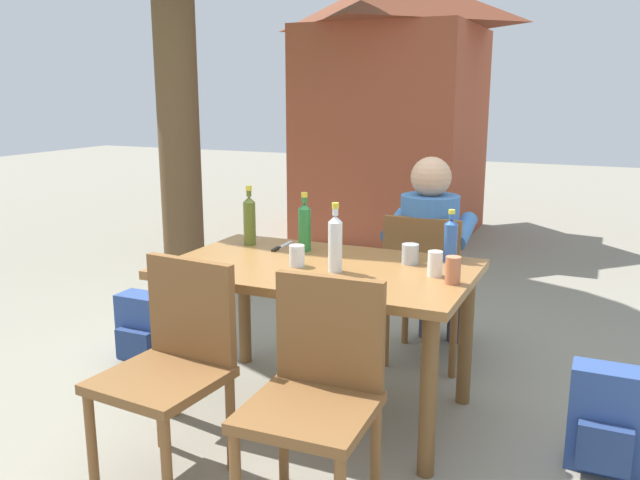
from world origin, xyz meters
TOP-DOWN VIEW (x-y plane):
  - ground_plane at (0.00, 0.00)m, footprint 24.00×24.00m
  - dining_table at (0.00, 0.00)m, footprint 1.41×0.86m
  - chair_far_right at (0.32, 0.73)m, footprint 0.44×0.44m
  - chair_near_right at (0.32, -0.73)m, footprint 0.45×0.45m
  - chair_near_left at (-0.31, -0.73)m, footprint 0.48×0.48m
  - person_in_white_shirt at (0.32, 0.84)m, footprint 0.47×0.61m
  - bottle_blue at (0.54, 0.32)m, footprint 0.06×0.06m
  - bottle_clear at (0.11, -0.08)m, footprint 0.06×0.06m
  - bottle_green at (-0.19, 0.23)m, footprint 0.06×0.06m
  - bottle_olive at (-0.51, 0.23)m, footprint 0.06×0.06m
  - cup_steel at (0.38, 0.19)m, footprint 0.08×0.08m
  - cup_terracotta at (0.64, -0.05)m, footprint 0.06×0.06m
  - cup_white at (0.54, 0.03)m, footprint 0.06×0.06m
  - cup_glass at (-0.09, -0.06)m, footprint 0.07×0.07m
  - table_knife at (-0.33, 0.24)m, footprint 0.04×0.24m
  - backpack_by_near_side at (-1.16, 0.14)m, footprint 0.32×0.22m
  - backpack_by_far_side at (1.28, -0.01)m, footprint 0.29×0.21m
  - brick_kiosk at (-0.97, 4.09)m, footprint 1.93×1.99m

SIDE VIEW (x-z plane):
  - ground_plane at x=0.00m, z-range 0.00..0.00m
  - backpack_by_near_side at x=-1.16m, z-range -0.01..0.38m
  - backpack_by_far_side at x=1.28m, z-range -0.01..0.43m
  - chair_far_right at x=0.32m, z-range 0.05..0.92m
  - chair_near_right at x=0.32m, z-range 0.05..0.92m
  - chair_near_left at x=-0.31m, z-range 0.05..0.92m
  - dining_table at x=0.00m, z-range 0.27..0.99m
  - person_in_white_shirt at x=0.32m, z-range 0.07..1.25m
  - table_knife at x=-0.33m, z-range 0.73..0.74m
  - cup_steel at x=0.38m, z-range 0.73..0.82m
  - cup_glass at x=-0.09m, z-range 0.73..0.83m
  - cup_white at x=0.54m, z-range 0.73..0.84m
  - cup_terracotta at x=0.64m, z-range 0.73..0.85m
  - bottle_blue at x=0.54m, z-range 0.71..0.96m
  - bottle_green at x=-0.19m, z-range 0.71..1.01m
  - bottle_olive at x=-0.51m, z-range 0.71..1.02m
  - bottle_clear at x=0.11m, z-range 0.71..1.02m
  - brick_kiosk at x=-0.97m, z-range 0.07..2.77m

